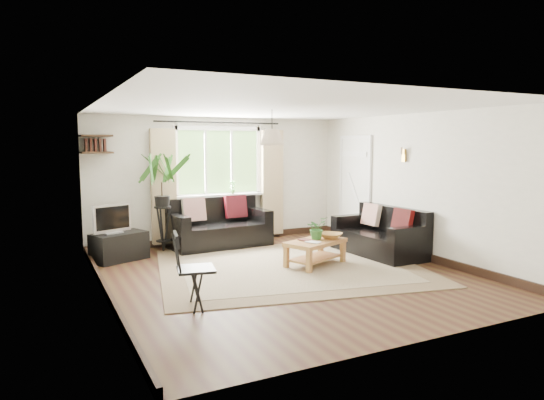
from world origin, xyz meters
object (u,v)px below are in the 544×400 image
sofa_right (379,233)px  folding_chair (196,270)px  coffee_table (315,253)px  palm_stand (162,203)px  tv_stand (119,247)px  sofa_back (219,224)px

sofa_right → folding_chair: 3.84m
sofa_right → coffee_table: bearing=-85.9°
sofa_right → folding_chair: (-3.63, -1.24, 0.06)m
sofa_right → palm_stand: bearing=-122.9°
sofa_right → tv_stand: bearing=-113.8°
tv_stand → palm_stand: bearing=-0.3°
sofa_right → tv_stand: size_ratio=1.95×
sofa_right → tv_stand: (-4.04, 1.57, -0.16)m
coffee_table → palm_stand: 2.86m
coffee_table → tv_stand: bearing=147.2°
coffee_table → folding_chair: size_ratio=1.10×
sofa_back → coffee_table: sofa_back is taller
palm_stand → folding_chair: 3.18m
sofa_back → sofa_right: size_ratio=1.10×
sofa_right → palm_stand: 3.79m
palm_stand → tv_stand: bearing=-158.0°
sofa_back → sofa_right: sofa_back is taller
tv_stand → palm_stand: 1.08m
palm_stand → folding_chair: size_ratio=1.96×
coffee_table → palm_stand: bearing=132.6°
sofa_right → sofa_back: bearing=-132.7°
tv_stand → folding_chair: bearing=-103.9°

